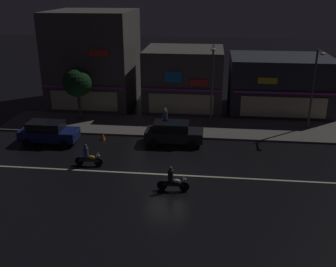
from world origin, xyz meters
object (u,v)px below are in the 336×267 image
parked_car_near_kerb (173,132)px  streetlamp_mid (314,82)px  pedestrian_on_sidewalk (165,119)px  parked_car_trailing (48,132)px  streetlamp_west (212,79)px  traffic_cone (103,136)px  motorcycle_opposite_lane (88,157)px  motorcycle_lead (172,181)px

parked_car_near_kerb → streetlamp_mid: bearing=-159.1°
streetlamp_mid → pedestrian_on_sidewalk: 12.19m
parked_car_near_kerb → parked_car_trailing: same height
streetlamp_west → traffic_cone: size_ratio=12.07×
pedestrian_on_sidewalk → parked_car_trailing: (-8.42, -3.72, -0.08)m
streetlamp_west → parked_car_trailing: size_ratio=1.54×
parked_car_near_kerb → motorcycle_opposite_lane: 6.91m
motorcycle_lead → traffic_cone: motorcycle_lead is taller
streetlamp_mid → pedestrian_on_sidewalk: size_ratio=3.70×
pedestrian_on_sidewalk → parked_car_trailing: bearing=69.1°
parked_car_near_kerb → motorcycle_lead: (0.64, -7.22, -0.24)m
parked_car_near_kerb → parked_car_trailing: bearing=5.8°
parked_car_trailing → motorcycle_opposite_lane: (4.15, -3.56, -0.24)m
motorcycle_opposite_lane → streetlamp_west: bearing=50.7°
motorcycle_opposite_lane → motorcycle_lead: bearing=-21.8°
traffic_cone → streetlamp_mid: bearing=13.7°
pedestrian_on_sidewalk → parked_car_trailing: 9.20m
motorcycle_opposite_lane → parked_car_near_kerb: bearing=43.8°
streetlamp_west → parked_car_near_kerb: size_ratio=1.54×
streetlamp_mid → parked_car_near_kerb: bearing=-159.1°
streetlamp_mid → parked_car_near_kerb: 11.94m
pedestrian_on_sidewalk → motorcycle_lead: (1.60, -9.99, -0.31)m
streetlamp_mid → parked_car_near_kerb: (-10.77, -4.11, -3.14)m
streetlamp_mid → parked_car_trailing: bearing=-165.9°
motorcycle_lead → traffic_cone: bearing=-46.1°
streetlamp_west → streetlamp_mid: streetlamp_west is taller
parked_car_near_kerb → streetlamp_west: bearing=-122.9°
parked_car_near_kerb → parked_car_trailing: size_ratio=1.00×
motorcycle_lead → parked_car_trailing: bearing=-28.0°
streetlamp_west → streetlamp_mid: 8.04m
motorcycle_opposite_lane → traffic_cone: motorcycle_opposite_lane is taller
parked_car_near_kerb → motorcycle_lead: size_ratio=2.26×
streetlamp_mid → motorcycle_opposite_lane: (-15.99, -8.62, -3.38)m
parked_car_near_kerb → pedestrian_on_sidewalk: bearing=-70.9°
streetlamp_west → parked_car_trailing: 13.55m
parked_car_trailing → motorcycle_opposite_lane: bearing=139.3°
streetlamp_west → motorcycle_lead: streetlamp_west is taller
streetlamp_west → parked_car_near_kerb: streetlamp_west is taller
streetlamp_west → motorcycle_lead: size_ratio=3.49×
parked_car_near_kerb → traffic_cone: parked_car_near_kerb is taller
streetlamp_mid → pedestrian_on_sidewalk: streetlamp_mid is taller
motorcycle_lead → traffic_cone: (-6.14, 7.36, -0.36)m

